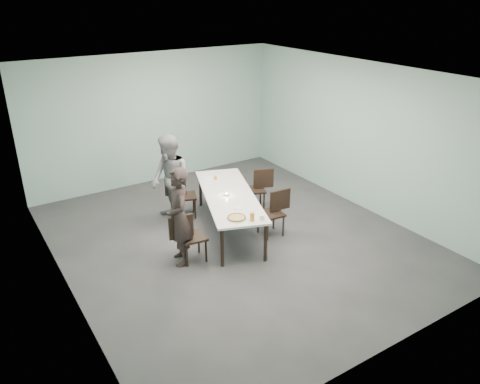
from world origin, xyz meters
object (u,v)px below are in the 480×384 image
chair_far_left (181,193)px  water_tumbler (262,218)px  diner_near (179,217)px  beer_glass (252,217)px  tealight (226,195)px  chair_near_right (275,209)px  diner_far (170,180)px  chair_near_left (188,234)px  pizza (237,218)px  amber_tumbler (215,178)px  side_plate (239,208)px  chair_far_right (258,186)px  table (229,197)px

chair_far_left → water_tumbler: bearing=-58.1°
diner_near → water_tumbler: size_ratio=18.75×
beer_glass → tealight: size_ratio=2.68×
chair_near_right → diner_far: size_ratio=0.49×
chair_near_left → pizza: chair_near_left is taller
water_tumbler → diner_far: bearing=107.7°
beer_glass → amber_tumbler: (0.39, 1.89, -0.03)m
pizza → side_plate: 0.41m
diner_near → pizza: bearing=79.2°
diner_far → beer_glass: size_ratio=11.73×
chair_near_left → beer_glass: bearing=-25.3°
chair_near_left → diner_far: size_ratio=0.49×
diner_far → side_plate: bearing=20.7°
chair_far_right → diner_far: bearing=8.9°
side_plate → diner_near: bearing=175.4°
side_plate → water_tumbler: bearing=-83.1°
chair_near_left → pizza: bearing=-19.7°
diner_far → tealight: 1.17m
table → amber_tumbler: bearing=78.9°
chair_far_left → tealight: chair_far_left is taller
chair_near_left → chair_far_left: same height
pizza → beer_glass: beer_glass is taller
chair_near_left → chair_near_right: size_ratio=1.00×
water_tumbler → chair_far_right: bearing=56.9°
pizza → beer_glass: (0.17, -0.21, 0.06)m
table → tealight: 0.11m
beer_glass → amber_tumbler: beer_glass is taller
chair_far_right → water_tumbler: chair_far_right is taller
chair_near_right → water_tumbler: 1.01m
chair_near_left → chair_far_right: (2.16, 1.06, 0.00)m
beer_glass → amber_tumbler: bearing=78.3°
chair_far_right → pizza: 2.03m
diner_near → beer_glass: 1.20m
table → chair_near_left: chair_near_left is taller
table → pizza: pizza is taller
chair_near_left → pizza: 0.86m
table → chair_near_left: bearing=-154.2°
chair_near_right → diner_near: size_ratio=0.52×
chair_near_right → beer_glass: 1.10m
tealight → water_tumbler: bearing=-90.8°
chair_far_left → chair_near_right: size_ratio=1.00×
chair_far_left → pizza: bearing=-66.2°
side_plate → chair_near_left: bearing=177.4°
chair_near_left → chair_far_right: bearing=32.8°
diner_near → water_tumbler: (1.19, -0.68, -0.05)m
table → beer_glass: beer_glass is taller
tealight → chair_near_right: bearing=-37.1°
table → amber_tumbler: 0.79m
table → tealight: size_ratio=49.13×
chair_far_left → diner_near: bearing=-95.1°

